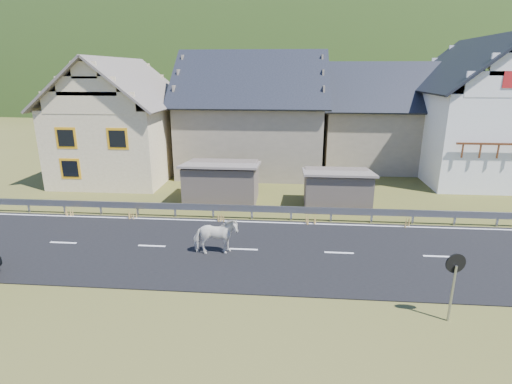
{
  "coord_description": "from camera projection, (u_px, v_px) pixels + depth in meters",
  "views": [
    {
      "loc": [
        1.83,
        -15.36,
        7.32
      ],
      "look_at": [
        0.4,
        1.5,
        2.14
      ],
      "focal_mm": 28.0,
      "sensor_mm": 36.0,
      "label": 1
    }
  ],
  "objects": [
    {
      "name": "ground",
      "position": [
        244.0,
        250.0,
        16.92
      ],
      "size": [
        160.0,
        160.0,
        0.0
      ],
      "primitive_type": "plane",
      "color": "#404514",
      "rests_on": "ground"
    },
    {
      "name": "road",
      "position": [
        244.0,
        250.0,
        16.92
      ],
      "size": [
        60.0,
        7.0,
        0.04
      ],
      "primitive_type": "cube",
      "color": "black",
      "rests_on": "ground"
    },
    {
      "name": "lane_markings",
      "position": [
        244.0,
        249.0,
        16.91
      ],
      "size": [
        60.0,
        6.6,
        0.01
      ],
      "primitive_type": "cube",
      "color": "silver",
      "rests_on": "road"
    },
    {
      "name": "guardrail",
      "position": [
        252.0,
        209.0,
        20.27
      ],
      "size": [
        28.1,
        0.09,
        0.75
      ],
      "color": "#93969B",
      "rests_on": "ground"
    },
    {
      "name": "shed_left",
      "position": [
        222.0,
        183.0,
        22.96
      ],
      "size": [
        4.3,
        3.3,
        2.4
      ],
      "primitive_type": "cube",
      "color": "#695A50",
      "rests_on": "ground"
    },
    {
      "name": "shed_right",
      "position": [
        337.0,
        190.0,
        21.98
      ],
      "size": [
        3.8,
        2.9,
        2.2
      ],
      "primitive_type": "cube",
      "color": "#695A50",
      "rests_on": "ground"
    },
    {
      "name": "house_cream",
      "position": [
        121.0,
        114.0,
        27.89
      ],
      "size": [
        7.8,
        9.8,
        8.3
      ],
      "color": "beige",
      "rests_on": "ground"
    },
    {
      "name": "house_stone_a",
      "position": [
        253.0,
        107.0,
        29.94
      ],
      "size": [
        10.8,
        9.8,
        8.9
      ],
      "color": "gray",
      "rests_on": "ground"
    },
    {
      "name": "house_stone_b",
      "position": [
        382.0,
        111.0,
        31.15
      ],
      "size": [
        9.8,
        8.8,
        8.1
      ],
      "color": "gray",
      "rests_on": "ground"
    },
    {
      "name": "house_white",
      "position": [
        481.0,
        104.0,
        27.57
      ],
      "size": [
        8.8,
        10.8,
        9.7
      ],
      "color": "white",
      "rests_on": "ground"
    },
    {
      "name": "mountain",
      "position": [
        296.0,
        129.0,
        193.87
      ],
      "size": [
        440.0,
        280.0,
        260.0
      ],
      "primitive_type": "ellipsoid",
      "color": "#1D3A0F",
      "rests_on": "ground"
    },
    {
      "name": "conifer_patch",
      "position": [
        109.0,
        74.0,
        124.42
      ],
      "size": [
        76.0,
        50.0,
        28.0
      ],
      "primitive_type": "ellipsoid",
      "color": "black",
      "rests_on": "ground"
    },
    {
      "name": "horse",
      "position": [
        216.0,
        236.0,
        16.28
      ],
      "size": [
        1.1,
        1.94,
        1.55
      ],
      "primitive_type": "imported",
      "rotation": [
        0.0,
        0.0,
        1.72
      ],
      "color": "silver",
      "rests_on": "road"
    },
    {
      "name": "traffic_mirror",
      "position": [
        454.0,
        272.0,
        11.75
      ],
      "size": [
        0.61,
        0.21,
        2.21
      ],
      "rotation": [
        0.0,
        0.0,
        0.18
      ],
      "color": "#93969B",
      "rests_on": "ground"
    }
  ]
}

